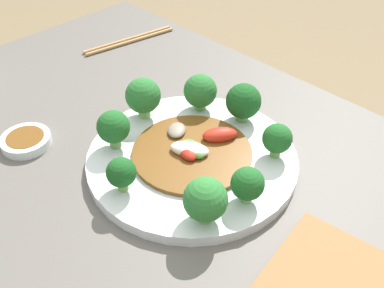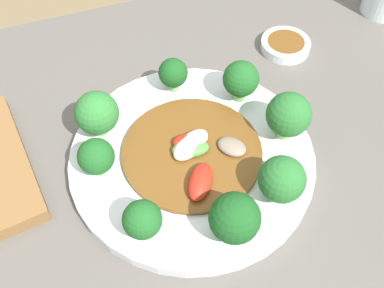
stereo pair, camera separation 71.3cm
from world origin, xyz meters
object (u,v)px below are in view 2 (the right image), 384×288
broccoli_northwest (97,113)px  broccoli_northeast (241,79)px  broccoli_southwest (142,220)px  broccoli_southeast (282,180)px  broccoli_north (173,73)px  sauce_dish (285,45)px  broccoli_south (235,218)px  broccoli_west (96,157)px  broccoli_east (289,115)px  plate (192,157)px  stirfry_center (194,153)px

broccoli_northwest → broccoli_northeast: size_ratio=1.04×
broccoli_southwest → broccoli_southeast: bearing=-2.5°
broccoli_north → sauce_dish: bearing=10.9°
broccoli_southwest → broccoli_northeast: 0.24m
broccoli_north → broccoli_south: 0.24m
broccoli_southeast → sauce_dish: bearing=60.4°
broccoli_west → broccoli_east: bearing=-6.4°
broccoli_northwest → broccoli_west: size_ratio=1.21×
plate → broccoli_west: bearing=173.0°
broccoli_west → broccoli_east: 0.24m
broccoli_northwest → sauce_dish: size_ratio=0.82×
plate → broccoli_west: (-0.12, 0.01, 0.04)m
broccoli_southwest → broccoli_east: 0.22m
broccoli_east → broccoli_southwest: bearing=-160.9°
broccoli_southwest → stirfry_center: (0.09, 0.08, -0.02)m
plate → broccoli_southwest: broccoli_southwest is taller
broccoli_north → stirfry_center: (-0.01, -0.12, -0.02)m
broccoli_south → stirfry_center: bearing=91.8°
broccoli_northwest → broccoli_east: 0.24m
broccoli_southeast → broccoli_north: 0.22m
broccoli_southwest → stirfry_center: size_ratio=0.30×
broccoli_northwest → broccoli_west: bearing=-104.4°
stirfry_center → broccoli_south: bearing=-88.2°
plate → broccoli_southeast: size_ratio=4.98×
broccoli_east → plate: bearing=174.2°
broccoli_west → broccoli_northeast: bearing=14.4°
stirfry_center → broccoli_southeast: bearing=-50.4°
broccoli_north → sauce_dish: (0.20, 0.04, -0.04)m
plate → broccoli_north: (0.02, 0.12, 0.04)m
broccoli_northwest → broccoli_north: 0.12m
broccoli_north → broccoli_east: size_ratio=0.74×
broccoli_northwest → stirfry_center: bearing=-38.6°
broccoli_southwest → broccoli_south: bearing=-20.2°
stirfry_center → sauce_dish: bearing=36.7°
broccoli_northwest → broccoli_southwest: bearing=-85.7°
broccoli_west → broccoli_southeast: (0.19, -0.11, 0.00)m
broccoli_southwest → broccoli_south: 0.10m
broccoli_southeast → broccoli_south: bearing=-158.9°
broccoli_north → broccoli_southeast: bearing=-74.3°
broccoli_west → broccoli_southeast: 0.22m
broccoli_northeast → sauce_dish: broccoli_northeast is taller
broccoli_north → broccoli_northeast: 0.09m
broccoli_east → sauce_dish: (0.09, 0.17, -0.05)m
stirfry_center → sauce_dish: 0.27m
broccoli_west → broccoli_north: 0.17m
broccoli_southwest → stirfry_center: 0.12m
broccoli_northwest → broccoli_west: 0.06m
broccoli_west → broccoli_south: size_ratio=0.82×
plate → broccoli_west: 0.12m
stirfry_center → broccoli_west: bearing=171.0°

